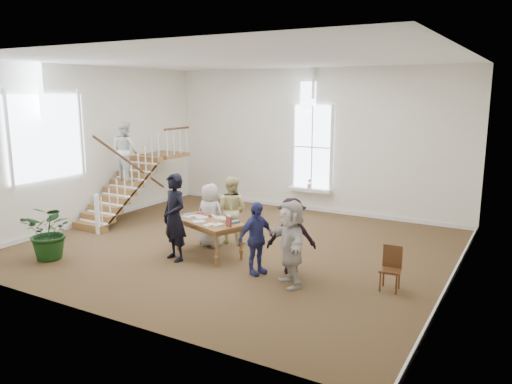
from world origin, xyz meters
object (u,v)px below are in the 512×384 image
Objects in this scene: elderly_woman at (210,215)px; woman_cluster_b at (291,236)px; person_yellow at (231,210)px; woman_cluster_a at (256,238)px; woman_cluster_c at (291,243)px; library_table at (208,224)px; floor_plant at (50,232)px; police_officer at (175,217)px; side_chair at (391,266)px.

woman_cluster_b is at bearing 164.16° from elderly_woman.
elderly_woman is at bearing 55.09° from person_yellow.
woman_cluster_c is (0.90, -0.20, 0.09)m from woman_cluster_a.
woman_cluster_c is at bearing -82.98° from woman_cluster_a.
woman_cluster_a is (1.60, -0.53, 0.02)m from library_table.
elderly_woman is 3.69m from floor_plant.
side_chair is at bearing 28.13° from police_officer.
woman_cluster_c is at bearing 154.01° from elderly_woman.
woman_cluster_b is at bearing 17.30° from library_table.
elderly_woman is 0.92× the size of person_yellow.
woman_cluster_a is at bearing -147.06° from woman_cluster_c.
library_table is 0.69m from elderly_woman.
floor_plant is at bearing -167.79° from side_chair.
woman_cluster_c is (0.30, -0.65, 0.06)m from woman_cluster_b.
police_officer reaches higher than library_table.
woman_cluster_b is (2.20, -0.08, 0.05)m from library_table.
elderly_woman is at bearing -159.43° from woman_cluster_c.
police_officer reaches higher than woman_cluster_a.
elderly_woman is at bearing 104.99° from police_officer.
library_table is 2.30× the size of side_chair.
library_table is at bearing 176.84° from side_chair.
police_officer is 1.54× the size of floor_plant.
woman_cluster_c reaches higher than library_table.
side_chair is at bearing -58.21° from woman_cluster_a.
woman_cluster_a reaches higher than library_table.
person_yellow is 3.13m from woman_cluster_c.
woman_cluster_a is 0.90× the size of woman_cluster_c.
woman_cluster_c is (2.84, -1.32, 0.07)m from elderly_woman.
side_chair is (4.32, -1.04, -0.38)m from person_yellow.
woman_cluster_a is at bearing 18.31° from floor_plant.
police_officer reaches higher than elderly_woman.
police_officer reaches higher than side_chair.
elderly_woman is at bearing -41.88° from woman_cluster_b.
person_yellow reaches higher than floor_plant.
floor_plant is 1.50× the size of side_chair.
elderly_woman is 2.24m from woman_cluster_a.
library_table is 4.29m from side_chair.
police_officer is (-0.44, -0.66, 0.24)m from library_table.
floor_plant is at bearing -121.07° from woman_cluster_c.
police_officer is 1.15× the size of woman_cluster_c.
side_chair is at bearing 172.26° from elderly_woman.
library_table is at bearing 75.50° from police_officer.
person_yellow reaches higher than elderly_woman.
woman_cluster_b reaches higher than floor_plant.
woman_cluster_c is at bearing 87.64° from woman_cluster_b.
floor_plant is at bearing 43.22° from person_yellow.
woman_cluster_a is at bearing 131.48° from person_yellow.
person_yellow is 2.53m from woman_cluster_b.
elderly_woman is at bearing 169.46° from side_chair.
police_officer is at bearing -104.78° from library_table.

